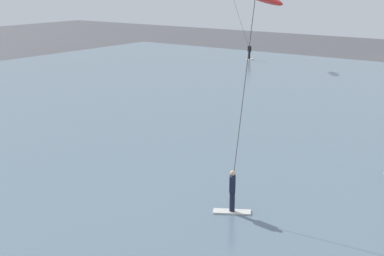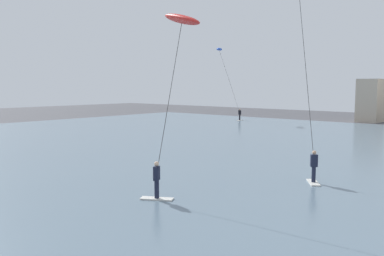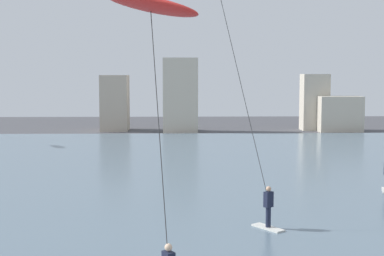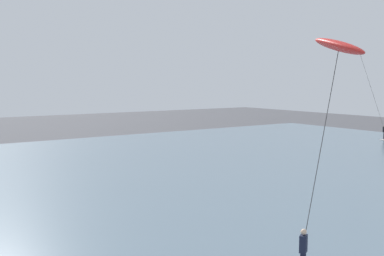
{
  "view_description": "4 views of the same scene",
  "coord_description": "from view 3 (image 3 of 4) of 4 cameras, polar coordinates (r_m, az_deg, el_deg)",
  "views": [
    {
      "loc": [
        9.31,
        -2.24,
        8.59
      ],
      "look_at": [
        -0.23,
        10.78,
        4.32
      ],
      "focal_mm": 53.4,
      "sensor_mm": 36.0,
      "label": 1
    },
    {
      "loc": [
        11.3,
        2.68,
        4.95
      ],
      "look_at": [
        -1.11,
        16.79,
        3.01
      ],
      "focal_mm": 38.38,
      "sensor_mm": 36.0,
      "label": 2
    },
    {
      "loc": [
        -0.97,
        0.54,
        6.04
      ],
      "look_at": [
        -0.46,
        18.0,
        4.36
      ],
      "focal_mm": 53.08,
      "sensor_mm": 36.0,
      "label": 3
    },
    {
      "loc": [
        9.37,
        2.8,
        6.74
      ],
      "look_at": [
        -2.89,
        11.18,
        5.22
      ],
      "focal_mm": 43.77,
      "sensor_mm": 36.0,
      "label": 4
    }
  ],
  "objects": [
    {
      "name": "far_shore_buildings",
      "position": [
        59.53,
        2.26,
        2.64
      ],
      "size": [
        27.15,
        4.96,
        7.64
      ],
      "color": "#B7A893",
      "rests_on": "ground"
    },
    {
      "name": "kitesurfer_red",
      "position": [
        15.96,
        -3.98,
        9.37
      ],
      "size": [
        2.96,
        3.55,
        8.45
      ],
      "color": "silver",
      "rests_on": "water_bay"
    },
    {
      "name": "water_bay",
      "position": [
        30.77,
        0.16,
        -5.73
      ],
      "size": [
        84.0,
        52.0,
        0.1
      ],
      "primitive_type": "cube",
      "color": "slate",
      "rests_on": "ground"
    }
  ]
}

